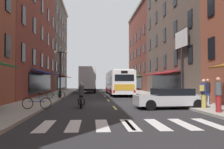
{
  "coord_description": "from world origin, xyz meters",
  "views": [
    {
      "loc": [
        -1.5,
        -19.95,
        1.71
      ],
      "look_at": [
        0.9,
        9.9,
        2.57
      ],
      "focal_mm": 40.32,
      "sensor_mm": 36.0,
      "label": 1
    }
  ],
  "objects_px": {
    "bicycle_near": "(56,95)",
    "pedestrian_near": "(204,93)",
    "sedan_near": "(89,87)",
    "motorcycle_rider": "(81,97)",
    "bicycle_mid": "(37,103)",
    "street_lamp_twin": "(60,71)",
    "pedestrian_mid": "(218,94)",
    "sedan_mid": "(170,98)",
    "transit_bus": "(118,82)",
    "billboard_sign": "(182,45)",
    "pedestrian_far": "(208,91)",
    "box_truck": "(88,80)"
  },
  "relations": [
    {
      "from": "transit_bus",
      "to": "sedan_near",
      "type": "bearing_deg",
      "value": 103.18
    },
    {
      "from": "street_lamp_twin",
      "to": "sedan_mid",
      "type": "bearing_deg",
      "value": -51.16
    },
    {
      "from": "sedan_near",
      "to": "motorcycle_rider",
      "type": "relative_size",
      "value": 2.19
    },
    {
      "from": "pedestrian_near",
      "to": "pedestrian_far",
      "type": "height_order",
      "value": "pedestrian_far"
    },
    {
      "from": "bicycle_mid",
      "to": "pedestrian_mid",
      "type": "distance_m",
      "value": 9.92
    },
    {
      "from": "sedan_near",
      "to": "bicycle_near",
      "type": "bearing_deg",
      "value": -96.45
    },
    {
      "from": "bicycle_near",
      "to": "pedestrian_mid",
      "type": "xyz_separation_m",
      "value": [
        9.87,
        -11.61,
        0.57
      ]
    },
    {
      "from": "sedan_mid",
      "to": "pedestrian_near",
      "type": "bearing_deg",
      "value": -31.78
    },
    {
      "from": "transit_bus",
      "to": "pedestrian_far",
      "type": "xyz_separation_m",
      "value": [
        4.57,
        -15.73,
        -0.58
      ]
    },
    {
      "from": "bicycle_mid",
      "to": "pedestrian_mid",
      "type": "relative_size",
      "value": 0.95
    },
    {
      "from": "bicycle_mid",
      "to": "bicycle_near",
      "type": "bearing_deg",
      "value": 91.46
    },
    {
      "from": "pedestrian_near",
      "to": "pedestrian_far",
      "type": "xyz_separation_m",
      "value": [
        1.3,
        2.18,
        -0.0
      ]
    },
    {
      "from": "box_truck",
      "to": "motorcycle_rider",
      "type": "height_order",
      "value": "box_truck"
    },
    {
      "from": "billboard_sign",
      "to": "pedestrian_far",
      "type": "distance_m",
      "value": 7.75
    },
    {
      "from": "bicycle_near",
      "to": "street_lamp_twin",
      "type": "xyz_separation_m",
      "value": [
        0.18,
        1.76,
        2.26
      ]
    },
    {
      "from": "sedan_mid",
      "to": "transit_bus",
      "type": "bearing_deg",
      "value": 95.26
    },
    {
      "from": "sedan_near",
      "to": "pedestrian_far",
      "type": "distance_m",
      "value": 33.67
    },
    {
      "from": "billboard_sign",
      "to": "sedan_mid",
      "type": "distance_m",
      "value": 9.58
    },
    {
      "from": "pedestrian_near",
      "to": "sedan_mid",
      "type": "bearing_deg",
      "value": -168.13
    },
    {
      "from": "pedestrian_mid",
      "to": "bicycle_mid",
      "type": "bearing_deg",
      "value": 87.87
    },
    {
      "from": "bicycle_mid",
      "to": "street_lamp_twin",
      "type": "distance_m",
      "value": 11.32
    },
    {
      "from": "sedan_mid",
      "to": "street_lamp_twin",
      "type": "xyz_separation_m",
      "value": [
        -8.17,
        10.15,
        2.1
      ]
    },
    {
      "from": "bicycle_near",
      "to": "billboard_sign",
      "type": "bearing_deg",
      "value": -3.61
    },
    {
      "from": "bicycle_near",
      "to": "pedestrian_mid",
      "type": "bearing_deg",
      "value": -49.63
    },
    {
      "from": "sedan_mid",
      "to": "billboard_sign",
      "type": "bearing_deg",
      "value": 64.86
    },
    {
      "from": "sedan_near",
      "to": "motorcycle_rider",
      "type": "xyz_separation_m",
      "value": [
        -0.16,
        -32.48,
        0.01
      ]
    },
    {
      "from": "pedestrian_mid",
      "to": "street_lamp_twin",
      "type": "xyz_separation_m",
      "value": [
        -9.69,
        13.38,
        1.69
      ]
    },
    {
      "from": "motorcycle_rider",
      "to": "pedestrian_mid",
      "type": "xyz_separation_m",
      "value": [
        7.17,
        -4.43,
        0.37
      ]
    },
    {
      "from": "box_truck",
      "to": "pedestrian_far",
      "type": "xyz_separation_m",
      "value": [
        8.6,
        -22.41,
        -0.94
      ]
    },
    {
      "from": "transit_bus",
      "to": "sedan_mid",
      "type": "relative_size",
      "value": 2.81
    },
    {
      "from": "motorcycle_rider",
      "to": "sedan_near",
      "type": "bearing_deg",
      "value": 89.72
    },
    {
      "from": "bicycle_near",
      "to": "pedestrian_near",
      "type": "distance_m",
      "value": 13.83
    },
    {
      "from": "motorcycle_rider",
      "to": "pedestrian_far",
      "type": "xyz_separation_m",
      "value": [
        8.67,
        -0.09,
        0.34
      ]
    },
    {
      "from": "billboard_sign",
      "to": "pedestrian_near",
      "type": "relative_size",
      "value": 3.79
    },
    {
      "from": "motorcycle_rider",
      "to": "pedestrian_mid",
      "type": "height_order",
      "value": "pedestrian_mid"
    },
    {
      "from": "pedestrian_mid",
      "to": "street_lamp_twin",
      "type": "relative_size",
      "value": 0.38
    },
    {
      "from": "street_lamp_twin",
      "to": "billboard_sign",
      "type": "bearing_deg",
      "value": -12.07
    },
    {
      "from": "sedan_mid",
      "to": "pedestrian_near",
      "type": "distance_m",
      "value": 2.06
    },
    {
      "from": "box_truck",
      "to": "pedestrian_near",
      "type": "xyz_separation_m",
      "value": [
        7.3,
        -24.59,
        -0.94
      ]
    },
    {
      "from": "bicycle_mid",
      "to": "pedestrian_far",
      "type": "relative_size",
      "value": 0.97
    },
    {
      "from": "motorcycle_rider",
      "to": "box_truck",
      "type": "bearing_deg",
      "value": 89.81
    },
    {
      "from": "billboard_sign",
      "to": "pedestrian_mid",
      "type": "distance_m",
      "value": 11.8
    },
    {
      "from": "billboard_sign",
      "to": "pedestrian_near",
      "type": "xyz_separation_m",
      "value": [
        -1.86,
        -8.71,
        -4.14
      ]
    },
    {
      "from": "transit_bus",
      "to": "pedestrian_near",
      "type": "bearing_deg",
      "value": -79.65
    },
    {
      "from": "sedan_near",
      "to": "motorcycle_rider",
      "type": "height_order",
      "value": "motorcycle_rider"
    },
    {
      "from": "bicycle_near",
      "to": "pedestrian_far",
      "type": "relative_size",
      "value": 0.97
    },
    {
      "from": "box_truck",
      "to": "bicycle_mid",
      "type": "relative_size",
      "value": 4.45
    },
    {
      "from": "sedan_near",
      "to": "sedan_mid",
      "type": "bearing_deg",
      "value": -80.73
    },
    {
      "from": "billboard_sign",
      "to": "bicycle_mid",
      "type": "height_order",
      "value": "billboard_sign"
    },
    {
      "from": "box_truck",
      "to": "pedestrian_mid",
      "type": "xyz_separation_m",
      "value": [
        7.1,
        -26.75,
        -0.92
      ]
    }
  ]
}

